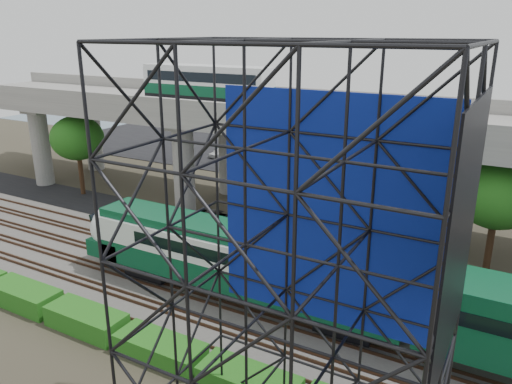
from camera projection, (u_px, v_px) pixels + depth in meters
The scene contains 13 objects.
ground at pixel (195, 311), 28.45m from camera, with size 140.00×140.00×0.00m, color #474233.
ballast_bed at pixel (215, 294), 30.08m from camera, with size 90.00×12.00×0.20m, color slate.
service_road at pixel (278, 245), 37.16m from camera, with size 90.00×5.00×0.08m, color black.
parking_lot at pixel (371, 171), 56.68m from camera, with size 90.00×18.00×0.08m, color black.
harbor_water at pixel (414, 137), 74.96m from camera, with size 140.00×40.00×0.03m, color #486677.
rail_tracks at pixel (215, 291), 30.03m from camera, with size 90.00×9.52×0.16m.
commuter_train at pixel (273, 267), 27.40m from camera, with size 29.30×3.06×4.30m.
overpass at pixel (303, 123), 39.53m from camera, with size 80.00×12.00×12.40m.
scaffold_tower at pixel (289, 301), 15.08m from camera, with size 9.36×6.36×15.00m.
hedge_strip at pixel (160, 348), 24.24m from camera, with size 34.60×1.80×1.20m.
trees at pixel (260, 150), 42.32m from camera, with size 40.94×16.94×7.69m.
suv at pixel (219, 220), 40.10m from camera, with size 2.15×4.67×1.30m, color black.
parked_cars at pixel (393, 168), 55.17m from camera, with size 39.60×9.80×1.31m.
Camera 1 is at (15.17, -20.11, 15.27)m, focal length 35.00 mm.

